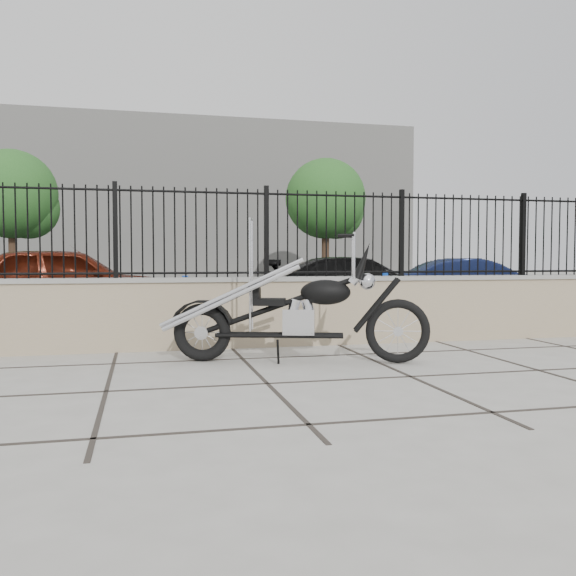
% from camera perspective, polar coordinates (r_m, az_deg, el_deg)
% --- Properties ---
extents(ground_plane, '(90.00, 90.00, 0.00)m').
position_cam_1_polar(ground_plane, '(6.43, 11.40, -8.15)').
color(ground_plane, '#99968E').
rests_on(ground_plane, ground).
extents(parking_lot, '(30.00, 30.00, 0.00)m').
position_cam_1_polar(parking_lot, '(18.46, -5.15, -1.01)').
color(parking_lot, black).
rests_on(parking_lot, ground).
extents(retaining_wall, '(14.00, 0.36, 0.96)m').
position_cam_1_polar(retaining_wall, '(8.68, 4.47, -2.08)').
color(retaining_wall, gray).
rests_on(retaining_wall, ground_plane).
extents(iron_fence, '(14.00, 0.08, 1.20)m').
position_cam_1_polar(iron_fence, '(8.65, 4.49, 5.06)').
color(iron_fence, black).
rests_on(iron_fence, retaining_wall).
extents(background_building, '(22.00, 6.00, 8.00)m').
position_cam_1_polar(background_building, '(32.46, -8.81, 7.66)').
color(background_building, beige).
rests_on(background_building, ground_plane).
extents(chopper_motorcycle, '(2.87, 1.34, 1.71)m').
position_cam_1_polar(chopper_motorcycle, '(7.07, 0.57, -0.11)').
color(chopper_motorcycle, black).
rests_on(chopper_motorcycle, ground_plane).
extents(car_red, '(4.43, 2.05, 1.47)m').
position_cam_1_polar(car_red, '(12.32, -19.96, 0.38)').
color(car_red, '#51180B').
rests_on(car_red, parking_lot).
extents(car_black, '(4.51, 2.31, 1.25)m').
position_cam_1_polar(car_black, '(13.97, 6.69, 0.34)').
color(car_black, black).
rests_on(car_black, parking_lot).
extents(car_blue, '(3.89, 2.04, 1.22)m').
position_cam_1_polar(car_blue, '(14.91, 17.14, 0.33)').
color(car_blue, '#0E1534').
rests_on(car_blue, parking_lot).
extents(bollard_a, '(0.12, 0.12, 0.91)m').
position_cam_1_polar(bollard_a, '(10.90, -9.59, -1.25)').
color(bollard_a, blue).
rests_on(bollard_a, ground_plane).
extents(bollard_b, '(0.12, 0.12, 0.95)m').
position_cam_1_polar(bollard_b, '(11.41, 9.05, -0.97)').
color(bollard_b, '#0E1BD2').
rests_on(bollard_b, ground_plane).
extents(tree_left, '(2.94, 2.94, 4.96)m').
position_cam_1_polar(tree_left, '(22.33, -24.44, 8.34)').
color(tree_left, '#382619').
rests_on(tree_left, ground_plane).
extents(tree_right, '(3.11, 3.11, 5.24)m').
position_cam_1_polar(tree_right, '(23.90, 3.54, 8.67)').
color(tree_right, '#382619').
rests_on(tree_right, ground_plane).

